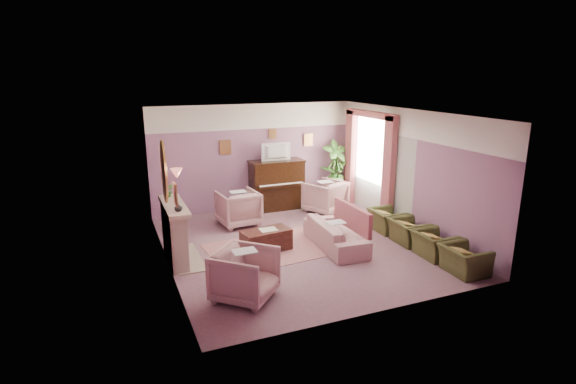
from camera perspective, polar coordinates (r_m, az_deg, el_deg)
name	(u,v)px	position (r m, az deg, el deg)	size (l,w,h in m)	color
floor	(300,245)	(9.71, 1.52, -6.74)	(5.50, 6.00, 0.01)	#7C5662
ceiling	(301,113)	(9.05, 1.64, 9.95)	(5.50, 6.00, 0.01)	beige
wall_back	(255,157)	(12.03, -4.25, 4.44)	(5.50, 0.02, 2.80)	slate
wall_front	(383,226)	(6.76, 11.97, -4.31)	(5.50, 0.02, 2.80)	slate
wall_left	(164,195)	(8.58, -15.47, -0.40)	(0.02, 6.00, 2.80)	slate
wall_right	(410,171)	(10.67, 15.21, 2.60)	(0.02, 6.00, 2.80)	slate
picture_rail_band	(254,116)	(11.87, -4.34, 9.54)	(5.50, 0.01, 0.65)	white
stripe_panel	(377,173)	(11.76, 11.22, 2.34)	(0.01, 3.00, 2.15)	#B5B9AF
fireplace_surround	(174,234)	(9.04, -14.25, -5.19)	(0.30, 1.40, 1.10)	tan
fireplace_inset	(180,240)	(9.10, -13.56, -6.01)	(0.18, 0.72, 0.68)	black
fire_ember	(183,249)	(9.17, -13.25, -7.03)	(0.06, 0.54, 0.10)	#F15500
mantel_shelf	(174,206)	(8.86, -14.29, -1.71)	(0.40, 1.55, 0.07)	tan
hearth	(186,258)	(9.26, -12.80, -8.18)	(0.55, 1.50, 0.02)	tan
mirror_frame	(164,172)	(8.68, -15.49, 2.50)	(0.04, 0.72, 1.20)	#B58146
mirror_glass	(165,172)	(8.68, -15.33, 2.52)	(0.01, 0.60, 1.06)	silver
sconce_shade	(176,173)	(7.64, -13.98, 2.32)	(0.20, 0.20, 0.16)	#FF826A
piano	(277,185)	(12.05, -1.45, 0.85)	(1.40, 0.60, 1.30)	black
piano_keyshelf	(281,186)	(11.72, -0.84, 0.80)	(1.30, 0.12, 0.06)	black
piano_keys	(281,184)	(11.71, -0.84, 0.99)	(1.20, 0.08, 0.02)	white
piano_top	(277,161)	(11.91, -1.47, 3.93)	(1.45, 0.65, 0.04)	black
television	(277,151)	(11.81, -1.39, 5.27)	(0.80, 0.12, 0.48)	black
print_back_left	(225,147)	(11.71, -7.95, 5.64)	(0.30, 0.03, 0.38)	#B58146
print_back_right	(308,140)	(12.49, 2.59, 6.63)	(0.26, 0.03, 0.34)	#B58146
print_back_mid	(273,134)	(12.06, -1.97, 7.39)	(0.22, 0.03, 0.26)	#B58146
print_left_wall	(175,194)	(7.35, -14.12, -0.27)	(0.03, 0.28, 0.36)	#B58146
window_blind	(372,148)	(11.83, 10.57, 5.53)	(0.03, 1.40, 1.80)	beige
curtain_left	(389,170)	(11.11, 12.68, 2.71)	(0.16, 0.34, 2.60)	#9A4B52
curtain_right	(350,157)	(12.63, 7.92, 4.39)	(0.16, 0.34, 2.60)	#9A4B52
pelmet	(371,114)	(11.68, 10.44, 9.67)	(0.16, 2.20, 0.16)	#9A4B52
mantel_plant	(170,190)	(9.35, -14.80, 0.20)	(0.16, 0.16, 0.28)	#3C772C
mantel_vase	(178,207)	(8.36, -13.76, -1.90)	(0.16, 0.16, 0.16)	white
area_rug	(270,249)	(9.51, -2.25, -7.20)	(2.50, 1.80, 0.01)	#A66464
coffee_table	(266,240)	(9.35, -2.79, -6.15)	(1.00, 0.50, 0.45)	#3A1913
table_paper	(268,230)	(9.29, -2.52, -4.78)	(0.35, 0.28, 0.01)	beige
sofa	(335,229)	(9.56, 6.04, -4.74)	(0.63, 1.90, 0.77)	#BD8F8E
sofa_throw	(352,217)	(9.67, 8.16, -3.20)	(0.10, 1.44, 0.53)	#9A4B52
floral_armchair_left	(238,206)	(10.86, -6.33, -1.82)	(0.90, 0.90, 0.94)	#BD8F8E
floral_armchair_right	(325,195)	(11.80, 4.72, -0.41)	(0.90, 0.90, 0.94)	#BD8F8E
floral_armchair_front	(245,272)	(7.40, -5.48, -10.09)	(0.90, 0.90, 0.94)	#BD8F8E
olive_chair_a	(465,256)	(8.91, 21.51, -7.53)	(0.56, 0.79, 0.68)	#454922
olive_chair_b	(434,241)	(9.47, 18.10, -5.88)	(0.56, 0.79, 0.68)	#454922
olive_chair_c	(409,228)	(10.06, 15.10, -4.41)	(0.56, 0.79, 0.68)	#454922
olive_chair_d	(387,217)	(10.68, 12.46, -3.10)	(0.56, 0.79, 0.68)	#454922
side_table	(334,190)	(12.79, 5.81, 0.22)	(0.52, 0.52, 0.70)	silver
side_plant_big	(334,172)	(12.67, 5.88, 2.50)	(0.30, 0.30, 0.34)	#3C772C
side_plant_small	(340,174)	(12.64, 6.57, 2.32)	(0.16, 0.16, 0.28)	#3C772C
palm_pot	(335,196)	(12.86, 5.93, -0.52)	(0.34, 0.34, 0.34)	brown
palm_plant	(335,166)	(12.65, 6.04, 3.36)	(0.76, 0.76, 1.44)	#3C772C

